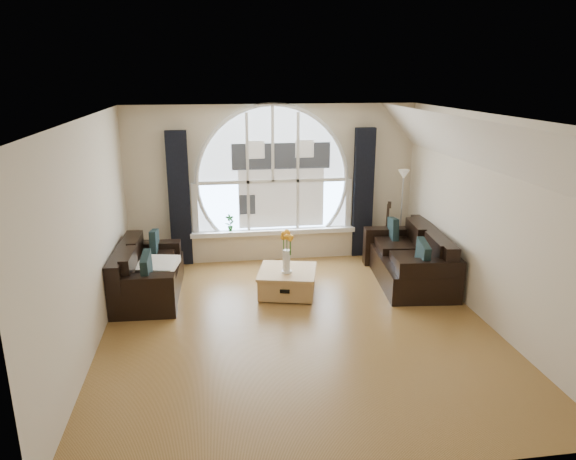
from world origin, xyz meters
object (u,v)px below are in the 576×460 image
at_px(sofa_left, 148,270).
at_px(vase_flowers, 286,247).
at_px(floor_lamp, 401,215).
at_px(sofa_right, 409,258).
at_px(potted_plant, 230,223).
at_px(guitar, 386,229).
at_px(coffee_chest, 287,281).

height_order(sofa_left, vase_flowers, vase_flowers).
bearing_deg(floor_lamp, sofa_left, -166.14).
bearing_deg(sofa_right, sofa_left, -174.81).
bearing_deg(potted_plant, floor_lamp, -5.49).
height_order(floor_lamp, guitar, floor_lamp).
height_order(sofa_right, potted_plant, potted_plant).
bearing_deg(vase_flowers, potted_plant, 114.45).
distance_m(sofa_left, potted_plant, 1.86).
bearing_deg(sofa_left, guitar, 17.59).
height_order(sofa_left, coffee_chest, sofa_left).
height_order(sofa_left, potted_plant, potted_plant).
distance_m(floor_lamp, guitar, 0.37).
height_order(guitar, potted_plant, guitar).
distance_m(sofa_right, potted_plant, 3.09).
bearing_deg(floor_lamp, vase_flowers, -148.47).
height_order(sofa_right, guitar, guitar).
xyz_separation_m(sofa_left, sofa_right, (4.01, -0.04, 0.00)).
relative_size(floor_lamp, potted_plant, 5.39).
height_order(coffee_chest, vase_flowers, vase_flowers).
distance_m(floor_lamp, potted_plant, 3.01).
bearing_deg(guitar, sofa_right, -68.34).
xyz_separation_m(floor_lamp, guitar, (-0.24, 0.07, -0.27)).
bearing_deg(vase_flowers, sofa_right, 8.03).
bearing_deg(coffee_chest, sofa_right, 19.22).
bearing_deg(sofa_left, sofa_right, 1.45).
xyz_separation_m(sofa_left, floor_lamp, (4.26, 1.05, 0.40)).
relative_size(sofa_left, coffee_chest, 2.07).
distance_m(coffee_chest, guitar, 2.41).
bearing_deg(potted_plant, guitar, -4.60).
distance_m(coffee_chest, vase_flowers, 0.56).
relative_size(coffee_chest, guitar, 0.79).
relative_size(coffee_chest, vase_flowers, 1.19).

